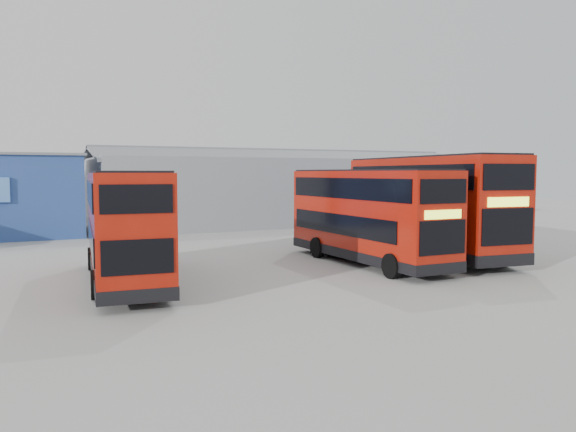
{
  "coord_description": "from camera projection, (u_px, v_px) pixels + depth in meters",
  "views": [
    {
      "loc": [
        -11.46,
        -21.42,
        3.96
      ],
      "look_at": [
        -1.13,
        0.26,
        2.1
      ],
      "focal_mm": 35.0,
      "sensor_mm": 36.0,
      "label": 1
    }
  ],
  "objects": [
    {
      "name": "ground_plane",
      "position": [
        314.0,
        263.0,
        24.5
      ],
      "size": [
        120.0,
        120.0,
        0.0
      ],
      "primitive_type": "plane",
      "color": "#969591",
      "rests_on": "ground"
    },
    {
      "name": "maintenance_shed",
      "position": [
        285.0,
        189.0,
        45.73
      ],
      "size": [
        30.5,
        12.0,
        5.89
      ],
      "color": "gray",
      "rests_on": "ground"
    },
    {
      "name": "single_decker_blue",
      "position": [
        411.0,
        214.0,
        34.11
      ],
      "size": [
        4.59,
        10.9,
        2.89
      ],
      "rotation": [
        0.0,
        0.0,
        2.93
      ],
      "color": "#120E40",
      "rests_on": "ground"
    },
    {
      "name": "double_decker_left",
      "position": [
        124.0,
        228.0,
        19.98
      ],
      "size": [
        3.1,
        9.65,
        4.02
      ],
      "rotation": [
        0.0,
        0.0,
        3.05
      ],
      "color": "#981508",
      "rests_on": "ground"
    },
    {
      "name": "double_decker_right",
      "position": [
        426.0,
        207.0,
        26.62
      ],
      "size": [
        3.88,
        11.36,
        4.71
      ],
      "rotation": [
        0.0,
        0.0,
        -0.11
      ],
      "color": "#981508",
      "rests_on": "ground"
    },
    {
      "name": "double_decker_centre",
      "position": [
        367.0,
        217.0,
        24.31
      ],
      "size": [
        2.53,
        9.72,
        4.1
      ],
      "rotation": [
        0.0,
        0.0,
        0.01
      ],
      "color": "#981508",
      "rests_on": "ground"
    }
  ]
}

